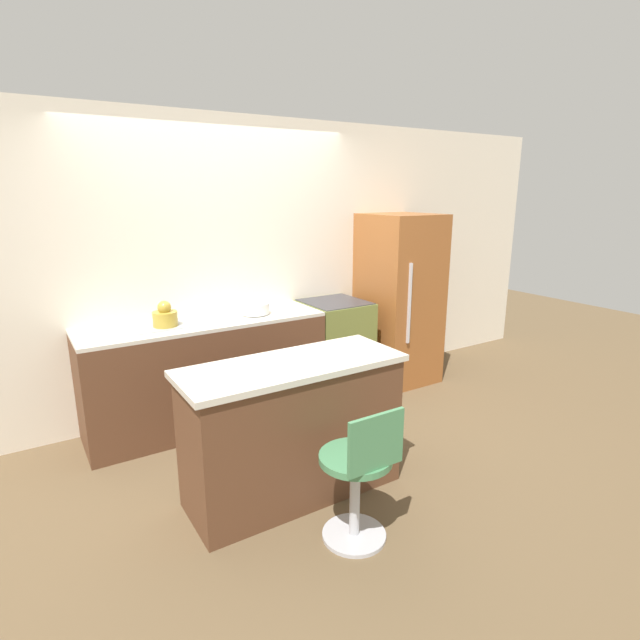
% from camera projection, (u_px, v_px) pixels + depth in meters
% --- Properties ---
extents(ground_plane, '(14.00, 14.00, 0.00)m').
position_uv_depth(ground_plane, '(257.00, 428.00, 4.26)').
color(ground_plane, brown).
extents(wall_back, '(8.00, 0.06, 2.60)m').
position_uv_depth(wall_back, '(221.00, 267.00, 4.46)').
color(wall_back, silver).
rests_on(wall_back, ground_plane).
extents(back_counter, '(2.01, 0.60, 0.93)m').
position_uv_depth(back_counter, '(207.00, 372.00, 4.25)').
color(back_counter, brown).
rests_on(back_counter, ground_plane).
extents(kitchen_island, '(1.44, 0.56, 0.92)m').
position_uv_depth(kitchen_island, '(293.00, 429.00, 3.24)').
color(kitchen_island, brown).
rests_on(kitchen_island, ground_plane).
extents(oven_range, '(0.59, 0.61, 0.93)m').
position_uv_depth(oven_range, '(334.00, 347.00, 4.92)').
color(oven_range, olive).
rests_on(oven_range, ground_plane).
extents(refrigerator, '(0.68, 0.73, 1.74)m').
position_uv_depth(refrigerator, '(399.00, 299.00, 5.17)').
color(refrigerator, '#995628').
rests_on(refrigerator, ground_plane).
extents(stool_chair, '(0.42, 0.42, 0.85)m').
position_uv_depth(stool_chair, '(359.00, 479.00, 2.79)').
color(stool_chair, '#B7B7BC').
rests_on(stool_chair, ground_plane).
extents(kettle, '(0.19, 0.19, 0.20)m').
position_uv_depth(kettle, '(165.00, 316.00, 3.91)').
color(kettle, '#B29333').
rests_on(kettle, back_counter).
extents(mixing_bowl, '(0.25, 0.25, 0.09)m').
position_uv_depth(mixing_bowl, '(255.00, 308.00, 4.32)').
color(mixing_bowl, white).
rests_on(mixing_bowl, back_counter).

